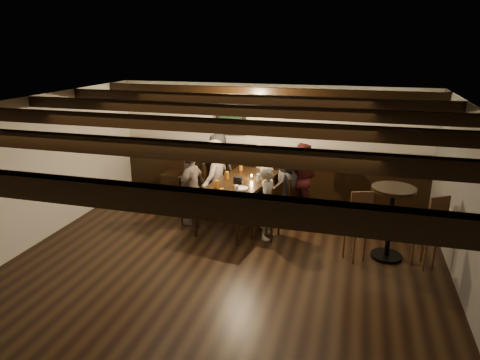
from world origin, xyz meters
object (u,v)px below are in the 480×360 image
(person_bench_left, at_px, (218,167))
(person_left_near, at_px, (214,174))
(dining_table, at_px, (239,186))
(chair_left_far, at_px, (193,209))
(person_bench_centre, at_px, (260,173))
(person_right_far, at_px, (269,203))
(person_bench_right, at_px, (301,178))
(chair_right_near, at_px, (284,205))
(bar_stool_left, at_px, (355,234))
(person_right_near, at_px, (286,186))
(chair_right_far, at_px, (267,221))
(chair_left_near, at_px, (216,193))
(person_left_far, at_px, (191,188))
(high_top_table, at_px, (391,212))
(bar_stool_right, at_px, (425,240))

(person_bench_left, xyz_separation_m, person_left_near, (0.08, -0.47, -0.02))
(dining_table, height_order, chair_left_far, chair_left_far)
(person_bench_left, distance_m, person_bench_centre, 0.92)
(dining_table, height_order, person_right_far, person_right_far)
(person_bench_right, bearing_deg, chair_left_far, 39.82)
(chair_right_near, height_order, person_bench_left, person_bench_left)
(person_bench_centre, height_order, bar_stool_left, person_bench_centre)
(person_left_near, relative_size, person_right_near, 1.07)
(person_bench_left, height_order, person_left_near, person_bench_left)
(chair_right_far, xyz_separation_m, person_bench_right, (0.39, 1.31, 0.40))
(chair_right_near, bearing_deg, person_bench_left, 74.46)
(chair_left_far, height_order, person_bench_centre, person_bench_centre)
(chair_left_near, xyz_separation_m, person_left_near, (-0.03, 0.00, 0.41))
(person_bench_right, xyz_separation_m, person_left_far, (-1.84, -1.08, -0.01))
(dining_table, distance_m, person_left_near, 0.87)
(person_right_near, height_order, high_top_table, person_right_near)
(chair_right_far, height_order, person_left_far, person_left_far)
(person_left_near, xyz_separation_m, bar_stool_right, (3.78, -1.49, -0.26))
(person_bench_right, bearing_deg, person_left_far, 39.29)
(person_left_far, relative_size, bar_stool_left, 1.17)
(person_bench_centre, xyz_separation_m, bar_stool_right, (2.94, -1.96, -0.21))
(chair_right_near, xyz_separation_m, bar_stool_left, (1.32, -1.31, 0.17))
(chair_right_far, xyz_separation_m, high_top_table, (1.96, -0.21, 0.46))
(chair_right_near, bearing_deg, chair_left_far, 122.06)
(dining_table, bearing_deg, person_right_far, -30.96)
(person_bench_centre, xyz_separation_m, person_bench_right, (0.87, -0.29, 0.05))
(person_right_far, bearing_deg, person_left_near, 59.04)
(person_bench_left, bearing_deg, chair_left_far, 97.63)
(person_bench_right, bearing_deg, high_top_table, 144.97)
(person_bench_left, distance_m, person_right_far, 2.13)
(person_left_far, bearing_deg, person_bench_right, 129.29)
(high_top_table, xyz_separation_m, bar_stool_left, (-0.50, -0.21, -0.32))
(chair_right_far, bearing_deg, person_bench_centre, 25.66)
(dining_table, relative_size, person_bench_left, 1.50)
(chair_right_far, distance_m, bar_stool_left, 1.53)
(person_bench_right, xyz_separation_m, bar_stool_right, (2.08, -1.67, -0.26))
(person_bench_left, height_order, person_left_far, person_bench_left)
(person_bench_left, relative_size, person_left_near, 1.02)
(person_bench_right, bearing_deg, chair_right_near, 67.97)
(person_bench_centre, bearing_deg, person_right_far, 116.57)
(dining_table, relative_size, person_bench_right, 1.53)
(person_bench_right, relative_size, person_left_near, 1.00)
(person_left_far, xyz_separation_m, bar_stool_right, (3.92, -0.60, -0.25))
(person_right_near, height_order, bar_stool_right, person_right_near)
(dining_table, relative_size, chair_left_near, 2.28)
(person_left_far, xyz_separation_m, bar_stool_left, (2.91, -0.65, -0.25))
(chair_right_far, bearing_deg, person_left_near, 58.53)
(chair_left_near, bearing_deg, person_bench_right, 105.53)
(chair_right_near, distance_m, person_left_far, 1.77)
(person_right_near, relative_size, bar_stool_right, 1.11)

